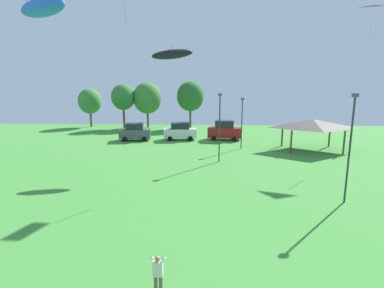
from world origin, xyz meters
The scene contains 15 objects.
person_standing_near_foreground centered at (-0.43, 13.63, 0.88)m, with size 0.52×0.46×1.59m.
kite_flying_2 centered at (-9.43, 24.23, 12.38)m, with size 5.04×4.01×1.78m.
kite_flying_3 centered at (18.39, 37.78, 14.67)m, with size 2.40×1.99×2.90m.
kite_flying_4 centered at (-2.01, 33.50, 10.33)m, with size 4.16×2.04×1.49m.
parked_car_leftmost centered at (-8.41, 43.86, 1.15)m, with size 4.35×2.39×2.34m.
parked_car_second_from_left centered at (-2.30, 44.58, 1.17)m, with size 4.59×2.23×2.38m.
parked_car_third_from_left centered at (3.80, 44.87, 1.30)m, with size 4.69×2.44×2.69m.
park_pavilion centered at (13.48, 38.82, 3.08)m, with size 7.39×5.15×3.60m.
light_post_0 centered at (10.29, 22.87, 3.91)m, with size 0.36×0.20×7.00m.
light_post_1 centered at (5.44, 39.19, 3.39)m, with size 0.36×0.20×5.99m.
light_post_2 centered at (2.55, 32.85, 3.75)m, with size 0.36×0.20×6.69m.
treeline_tree_0 centered at (-19.47, 56.78, 4.54)m, with size 4.06×4.06×6.79m.
treeline_tree_1 centered at (-13.01, 55.27, 5.35)m, with size 4.03×4.03×7.59m.
treeline_tree_2 centered at (-9.04, 56.31, 5.13)m, with size 4.94×4.94×7.86m.
treeline_tree_3 centered at (-1.51, 55.98, 5.46)m, with size 4.63×4.63×8.02m.
Camera 1 is at (1.25, 4.07, 7.54)m, focal length 28.00 mm.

